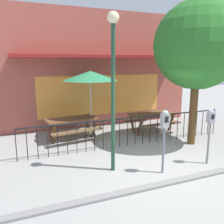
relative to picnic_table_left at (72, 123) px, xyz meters
The scene contains 11 objects.
ground 3.86m from the picnic_table_left, 63.57° to the right, with size 40.00×40.00×0.00m, color gray.
pub_storefront 3.00m from the picnic_table_left, 44.69° to the left, with size 8.51×1.50×4.87m.
patio_fence_front 2.19m from the picnic_table_left, 39.17° to the right, with size 7.17×0.04×0.97m.
picnic_table_left is the anchor object (origin of this frame).
picnic_table_right 3.16m from the picnic_table_left, ahead, with size 1.90×1.49×0.79m.
patio_umbrella 1.82m from the picnic_table_left, 11.19° to the left, with size 2.00×2.00×2.44m.
parking_meter_near 4.61m from the picnic_table_left, 49.20° to the right, with size 0.18×0.17×1.52m.
parking_meter_far 3.85m from the picnic_table_left, 66.33° to the right, with size 0.18×0.17×1.62m.
street_tree 4.95m from the picnic_table_left, 28.18° to the right, with size 2.81×2.81×4.67m.
street_lamp 3.48m from the picnic_table_left, 81.49° to the right, with size 0.28×0.28×3.88m.
curb_edge 4.39m from the picnic_table_left, 67.05° to the right, with size 11.91×0.20×0.11m, color gray.
Camera 1 is at (-3.42, -4.72, 2.75)m, focal length 37.85 mm.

